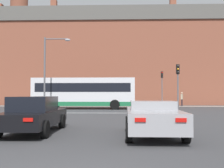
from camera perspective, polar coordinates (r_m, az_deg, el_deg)
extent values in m
cube|color=silver|center=(23.33, -0.93, -5.91)|extent=(9.31, 0.30, 0.01)
cube|color=gray|center=(36.14, 0.08, -4.52)|extent=(70.34, 2.50, 0.01)
cube|color=brown|center=(45.18, -0.03, 3.60)|extent=(47.16, 11.70, 12.01)
cube|color=#5B5954|center=(46.40, -0.03, 12.28)|extent=(48.11, 12.17, 2.06)
cube|color=brown|center=(50.87, -21.84, 13.62)|extent=(0.90, 0.90, 2.20)
cube|color=brown|center=(46.50, -11.72, 15.02)|extent=(0.90, 0.90, 2.20)
cube|color=brown|center=(48.27, -0.03, 14.33)|extent=(0.90, 0.90, 2.20)
cube|color=brown|center=(45.37, 12.26, 15.46)|extent=(0.90, 0.90, 2.20)
cylinder|color=brown|center=(49.97, -18.35, 14.45)|extent=(2.78, 2.78, 3.18)
cube|color=black|center=(12.04, -15.58, -6.62)|extent=(1.82, 4.82, 0.57)
cube|color=black|center=(11.96, -15.62, -3.88)|extent=(1.55, 2.17, 0.59)
cylinder|color=black|center=(13.74, -17.19, -7.22)|extent=(0.22, 0.64, 0.64)
cylinder|color=black|center=(13.29, -10.12, -7.45)|extent=(0.22, 0.64, 0.64)
cylinder|color=black|center=(10.41, -13.47, -8.95)|extent=(0.22, 0.64, 0.64)
cube|color=red|center=(9.56, -16.68, -6.97)|extent=(0.32, 0.05, 0.12)
cube|color=#9E9EA3|center=(10.66, 8.32, -7.01)|extent=(1.97, 4.59, 0.67)
cube|color=#9E9EA3|center=(10.74, 8.24, -4.29)|extent=(1.66, 1.39, 0.33)
cylinder|color=black|center=(12.05, 3.30, -8.05)|extent=(0.23, 0.64, 0.64)
cylinder|color=black|center=(12.20, 11.99, -7.94)|extent=(0.23, 0.64, 0.64)
cylinder|color=black|center=(9.24, 3.46, -9.90)|extent=(0.23, 0.64, 0.64)
cylinder|color=black|center=(9.44, 14.77, -9.67)|extent=(0.23, 0.64, 0.64)
cube|color=red|center=(8.31, 5.77, -7.27)|extent=(0.32, 0.05, 0.12)
cube|color=red|center=(8.46, 13.84, -7.13)|extent=(0.32, 0.05, 0.12)
cube|color=silver|center=(29.68, -5.72, -1.61)|extent=(10.58, 2.48, 2.89)
cube|color=#1E7042|center=(29.69, -5.73, -3.97)|extent=(10.60, 2.50, 0.44)
cube|color=black|center=(29.68, -5.71, -0.75)|extent=(9.74, 2.51, 0.90)
cylinder|color=black|center=(29.15, -12.46, -4.10)|extent=(1.00, 0.28, 1.00)
cylinder|color=black|center=(31.46, -11.38, -3.95)|extent=(1.00, 0.28, 1.00)
cylinder|color=black|center=(28.25, 0.58, -4.22)|extent=(1.00, 0.28, 1.00)
cylinder|color=black|center=(30.63, 0.68, -4.05)|extent=(1.00, 0.28, 1.00)
cylinder|color=slate|center=(35.73, 10.14, -1.64)|extent=(0.12, 0.12, 3.60)
cube|color=black|center=(35.81, 10.12, 1.89)|extent=(0.26, 0.20, 0.80)
sphere|color=red|center=(35.70, 10.14, 2.31)|extent=(0.17, 0.17, 0.17)
sphere|color=black|center=(35.68, 10.15, 1.90)|extent=(0.17, 0.17, 0.17)
sphere|color=black|center=(35.67, 10.15, 1.49)|extent=(0.17, 0.17, 0.17)
cylinder|color=slate|center=(23.85, 13.26, -1.89)|extent=(0.12, 0.12, 3.23)
cube|color=black|center=(23.94, 13.22, 2.94)|extent=(0.26, 0.20, 0.80)
sphere|color=black|center=(23.83, 13.28, 3.58)|extent=(0.17, 0.17, 0.17)
sphere|color=orange|center=(23.81, 13.28, 2.97)|extent=(0.17, 0.17, 0.17)
sphere|color=black|center=(23.79, 13.29, 2.35)|extent=(0.17, 0.17, 0.17)
cylinder|color=slate|center=(26.40, -13.53, 1.96)|extent=(0.16, 0.16, 6.78)
cylinder|color=slate|center=(26.56, -11.26, 8.97)|extent=(2.10, 0.10, 0.10)
ellipsoid|color=#B2B2B7|center=(26.32, -9.00, 8.84)|extent=(0.50, 0.36, 0.22)
cylinder|color=black|center=(37.44, 14.00, -3.71)|extent=(0.13, 0.13, 0.87)
cylinder|color=black|center=(37.61, 14.05, -3.71)|extent=(0.13, 0.13, 0.87)
cube|color=tan|center=(37.51, 14.01, -2.51)|extent=(0.36, 0.45, 0.69)
sphere|color=tan|center=(37.51, 14.00, -1.78)|extent=(0.26, 0.26, 0.26)
cylinder|color=black|center=(36.73, -8.89, -3.82)|extent=(0.13, 0.13, 0.83)
cylinder|color=black|center=(36.88, -8.77, -3.81)|extent=(0.13, 0.13, 0.83)
cube|color=navy|center=(36.79, -8.82, -2.66)|extent=(0.33, 0.45, 0.65)
sphere|color=tan|center=(36.78, -8.82, -1.96)|extent=(0.25, 0.25, 0.25)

